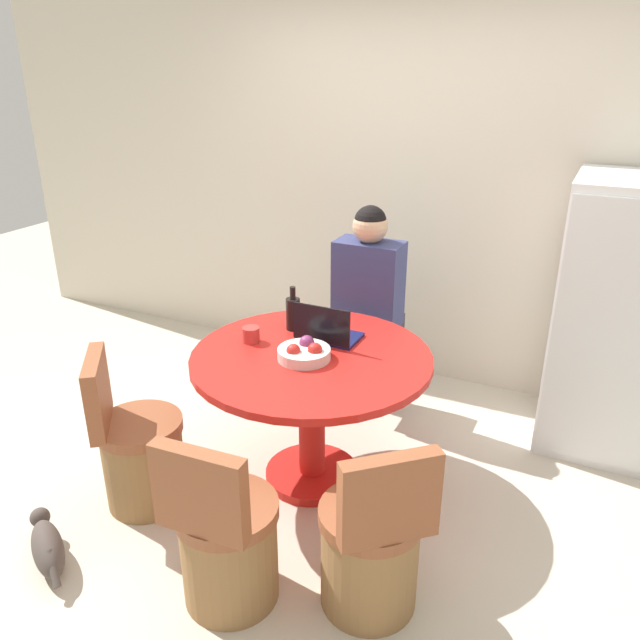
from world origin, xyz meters
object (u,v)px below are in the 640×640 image
object	(u,v)px
bottle	(293,313)
cat	(47,546)
dining_table	(312,386)
chair_near_right_corner	(371,550)
chair_near_left_corner	(139,453)
laptop	(327,332)
fruit_bowl	(304,352)
chair_near_camera	(226,544)
person_seated	(370,302)
refrigerator	(621,319)

from	to	relation	value
bottle	cat	bearing A→B (deg)	-113.13
dining_table	chair_near_right_corner	distance (m)	0.93
chair_near_left_corner	laptop	bearing A→B (deg)	-81.43
fruit_bowl	chair_near_left_corner	bearing A→B (deg)	-144.80
dining_table	fruit_bowl	world-z (taller)	fruit_bowl
chair_near_camera	chair_near_right_corner	bearing A→B (deg)	-160.52
person_seated	cat	xyz separation A→B (m)	(-0.79, -1.92, -0.65)
refrigerator	fruit_bowl	size ratio (longest dim) A/B	5.93
chair_near_left_corner	chair_near_right_corner	size ratio (longest dim) A/B	1.00
laptop	fruit_bowl	size ratio (longest dim) A/B	1.21
chair_near_camera	laptop	xyz separation A→B (m)	(-0.05, 1.08, 0.51)
chair_near_left_corner	cat	bearing A→B (deg)	132.09
chair_near_camera	cat	bearing A→B (deg)	9.67
chair_near_left_corner	bottle	world-z (taller)	bottle
chair_near_camera	laptop	bearing A→B (deg)	-90.38
laptop	fruit_bowl	world-z (taller)	laptop
chair_near_right_corner	bottle	bearing A→B (deg)	-89.58
chair_near_camera	refrigerator	bearing A→B (deg)	-127.15
dining_table	person_seated	bearing A→B (deg)	90.60
refrigerator	person_seated	world-z (taller)	refrigerator
person_seated	laptop	size ratio (longest dim) A/B	4.21
chair_near_left_corner	cat	xyz separation A→B (m)	(-0.10, -0.54, -0.19)
chair_near_camera	bottle	bearing A→B (deg)	-79.21
chair_near_right_corner	person_seated	world-z (taller)	person_seated
dining_table	chair_near_right_corner	xyz separation A→B (m)	(0.60, -0.66, -0.28)
chair_near_camera	chair_near_left_corner	bearing A→B (deg)	-27.64
laptop	bottle	bearing A→B (deg)	-13.39
refrigerator	laptop	size ratio (longest dim) A/B	4.88
chair_near_camera	bottle	world-z (taller)	bottle
dining_table	fruit_bowl	size ratio (longest dim) A/B	4.64
refrigerator	cat	distance (m)	3.16
dining_table	cat	bearing A→B (deg)	-126.43
chair_near_camera	bottle	xyz separation A→B (m)	(-0.28, 1.13, 0.56)
refrigerator	fruit_bowl	xyz separation A→B (m)	(-1.40, -1.15, 0.00)
chair_near_camera	dining_table	bearing A→B (deg)	-90.00
chair_near_right_corner	cat	size ratio (longest dim) A/B	2.00
dining_table	chair_near_camera	size ratio (longest dim) A/B	1.46
bottle	chair_near_right_corner	bearing A→B (deg)	-47.49
chair_near_right_corner	person_seated	bearing A→B (deg)	-110.03
dining_table	laptop	distance (m)	0.29
bottle	chair_near_camera	bearing A→B (deg)	-76.08
laptop	cat	size ratio (longest dim) A/B	0.77
chair_near_left_corner	fruit_bowl	distance (m)	0.98
chair_near_right_corner	cat	bearing A→B (deg)	-25.31
person_seated	bottle	bearing A→B (deg)	69.27
dining_table	chair_near_left_corner	xyz separation A→B (m)	(-0.70, -0.55, -0.28)
dining_table	chair_near_camera	bearing A→B (deg)	-86.87
chair_near_right_corner	chair_near_left_corner	bearing A→B (deg)	-47.13
cat	chair_near_right_corner	bearing A→B (deg)	-129.41
chair_near_camera	person_seated	world-z (taller)	person_seated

